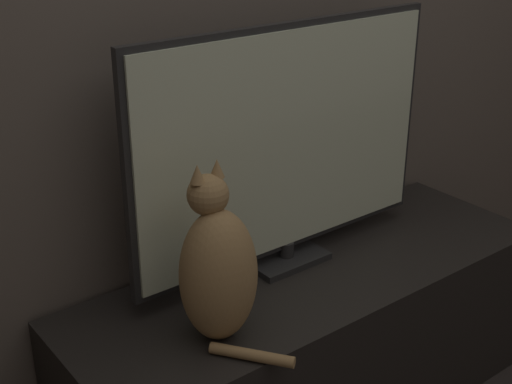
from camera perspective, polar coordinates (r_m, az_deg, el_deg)
The scene contains 3 objects.
tv_stand at distance 2.24m, azimuth 4.35°, elevation -12.12°, with size 1.52×0.51×0.52m.
tv at distance 1.99m, azimuth 2.55°, elevation 3.70°, with size 1.01×0.14×0.71m.
cat at distance 1.73m, azimuth -3.16°, elevation -6.24°, with size 0.20×0.32×0.46m.
Camera 1 is at (-1.24, -0.41, 1.58)m, focal length 50.00 mm.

